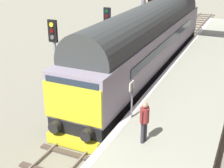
{
  "coord_description": "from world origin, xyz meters",
  "views": [
    {
      "loc": [
        6.1,
        -13.8,
        7.58
      ],
      "look_at": [
        0.2,
        -0.83,
        1.62
      ],
      "focal_mm": 50.54,
      "sensor_mm": 36.0,
      "label": 1
    }
  ],
  "objects_px": {
    "signal_post_mid": "(107,34)",
    "signal_post_far": "(150,13)",
    "diesel_locomotive": "(148,38)",
    "waiting_passenger": "(144,118)",
    "platform_number_sign": "(132,94)",
    "signal_post_near": "(55,58)"
  },
  "relations": [
    {
      "from": "signal_post_mid",
      "to": "signal_post_far",
      "type": "relative_size",
      "value": 0.99
    },
    {
      "from": "diesel_locomotive",
      "to": "waiting_passenger",
      "type": "relative_size",
      "value": 11.8
    },
    {
      "from": "diesel_locomotive",
      "to": "signal_post_mid",
      "type": "bearing_deg",
      "value": -133.11
    },
    {
      "from": "platform_number_sign",
      "to": "signal_post_far",
      "type": "bearing_deg",
      "value": 105.16
    },
    {
      "from": "waiting_passenger",
      "to": "signal_post_near",
      "type": "bearing_deg",
      "value": 83.98
    },
    {
      "from": "signal_post_far",
      "to": "waiting_passenger",
      "type": "height_order",
      "value": "signal_post_far"
    },
    {
      "from": "waiting_passenger",
      "to": "signal_post_far",
      "type": "bearing_deg",
      "value": 30.43
    },
    {
      "from": "signal_post_near",
      "to": "platform_number_sign",
      "type": "bearing_deg",
      "value": -1.47
    },
    {
      "from": "signal_post_near",
      "to": "platform_number_sign",
      "type": "distance_m",
      "value": 3.93
    },
    {
      "from": "signal_post_far",
      "to": "signal_post_near",
      "type": "bearing_deg",
      "value": -90.0
    },
    {
      "from": "signal_post_near",
      "to": "signal_post_mid",
      "type": "distance_m",
      "value": 5.6
    },
    {
      "from": "signal_post_near",
      "to": "waiting_passenger",
      "type": "relative_size",
      "value": 2.98
    },
    {
      "from": "signal_post_mid",
      "to": "platform_number_sign",
      "type": "distance_m",
      "value": 6.9
    },
    {
      "from": "diesel_locomotive",
      "to": "signal_post_mid",
      "type": "relative_size",
      "value": 4.2
    },
    {
      "from": "diesel_locomotive",
      "to": "signal_post_far",
      "type": "height_order",
      "value": "diesel_locomotive"
    },
    {
      "from": "diesel_locomotive",
      "to": "platform_number_sign",
      "type": "xyz_separation_m",
      "value": [
        1.88,
        -7.75,
        -0.37
      ]
    },
    {
      "from": "platform_number_sign",
      "to": "waiting_passenger",
      "type": "bearing_deg",
      "value": -54.94
    },
    {
      "from": "signal_post_near",
      "to": "waiting_passenger",
      "type": "bearing_deg",
      "value": -18.97
    },
    {
      "from": "signal_post_mid",
      "to": "signal_post_far",
      "type": "bearing_deg",
      "value": 90.0
    },
    {
      "from": "signal_post_near",
      "to": "waiting_passenger",
      "type": "xyz_separation_m",
      "value": [
        4.92,
        -1.69,
        -1.13
      ]
    },
    {
      "from": "diesel_locomotive",
      "to": "platform_number_sign",
      "type": "height_order",
      "value": "diesel_locomotive"
    },
    {
      "from": "signal_post_near",
      "to": "platform_number_sign",
      "type": "height_order",
      "value": "signal_post_near"
    }
  ]
}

